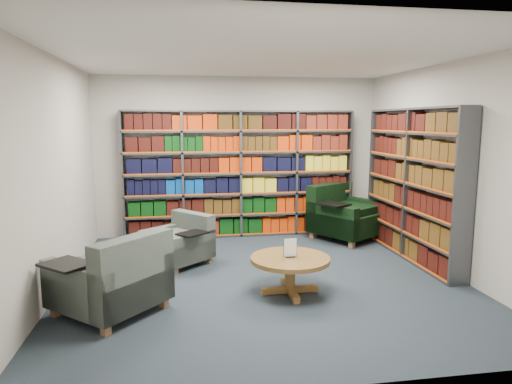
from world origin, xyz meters
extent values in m
cube|color=black|center=(0.00, 0.00, -0.01)|extent=(5.00, 5.00, 0.01)
cube|color=white|center=(0.00, 0.00, 2.80)|extent=(5.00, 5.00, 0.01)
cube|color=#B3ACA2|center=(0.00, 2.50, 1.40)|extent=(5.00, 0.01, 2.80)
cube|color=#B3ACA2|center=(0.00, -2.50, 1.40)|extent=(5.00, 0.01, 2.80)
cube|color=#B3ACA2|center=(-2.50, 0.00, 1.40)|extent=(0.01, 5.00, 2.80)
cube|color=#B3ACA2|center=(2.50, 0.00, 1.40)|extent=(0.01, 5.00, 2.80)
cube|color=#47494F|center=(0.00, 2.34, 1.10)|extent=(4.00, 0.28, 2.20)
cube|color=silver|center=(0.00, 2.47, 1.10)|extent=(4.00, 0.02, 2.20)
cube|color=#D84C0A|center=(0.00, 2.21, 1.10)|extent=(4.00, 0.01, 2.20)
cube|color=black|center=(0.00, 2.34, 0.18)|extent=(3.88, 0.21, 0.29)
cube|color=black|center=(0.00, 2.34, 0.54)|extent=(3.88, 0.21, 0.29)
cube|color=black|center=(0.00, 2.34, 0.91)|extent=(3.88, 0.21, 0.29)
cube|color=black|center=(0.00, 2.34, 1.28)|extent=(3.88, 0.21, 0.29)
cube|color=black|center=(0.00, 2.34, 1.64)|extent=(3.88, 0.21, 0.29)
cube|color=black|center=(0.00, 2.34, 2.01)|extent=(3.88, 0.21, 0.29)
cube|color=#47494F|center=(2.34, 0.60, 1.10)|extent=(0.28, 2.50, 2.20)
cube|color=silver|center=(2.47, 0.60, 1.10)|extent=(0.02, 2.50, 2.20)
cube|color=#D84C0A|center=(2.21, 0.60, 1.10)|extent=(0.02, 2.50, 2.20)
cube|color=black|center=(2.34, 0.60, 0.18)|extent=(0.21, 2.38, 0.29)
cube|color=black|center=(2.34, 0.60, 0.54)|extent=(0.21, 2.38, 0.29)
cube|color=#42290C|center=(2.34, 0.60, 0.91)|extent=(0.21, 2.38, 0.29)
cube|color=black|center=(2.34, 0.60, 1.28)|extent=(0.21, 2.38, 0.29)
cube|color=black|center=(2.34, 0.60, 1.64)|extent=(0.21, 2.38, 0.29)
cube|color=black|center=(2.34, 0.60, 2.01)|extent=(0.21, 2.38, 0.29)
cube|color=#012330|center=(-1.10, 0.82, 0.22)|extent=(1.09, 1.09, 0.27)
cube|color=#012330|center=(-0.87, 1.02, 0.40)|extent=(0.63, 0.70, 0.62)
cube|color=#012330|center=(-1.31, 1.07, 0.29)|extent=(0.66, 0.60, 0.41)
cube|color=#012330|center=(-0.89, 0.58, 0.29)|extent=(0.66, 0.60, 0.41)
cube|color=black|center=(-0.89, 0.52, 0.52)|extent=(0.48, 0.47, 0.02)
cube|color=brown|center=(-1.55, 0.86, 0.04)|extent=(0.08, 0.08, 0.09)
cube|color=brown|center=(-1.13, 0.38, 0.04)|extent=(0.08, 0.08, 0.09)
cube|color=brown|center=(-1.07, 1.27, 0.04)|extent=(0.08, 0.08, 0.09)
cube|color=brown|center=(-0.65, 0.79, 0.04)|extent=(0.08, 0.08, 0.09)
cube|color=black|center=(1.80, 1.80, 0.29)|extent=(1.40, 1.40, 0.36)
cube|color=black|center=(1.59, 2.13, 0.52)|extent=(0.98, 0.74, 0.81)
cube|color=black|center=(1.44, 1.57, 0.38)|extent=(0.68, 0.94, 0.54)
cube|color=black|center=(2.16, 2.03, 0.38)|extent=(0.68, 0.94, 0.54)
cube|color=black|center=(1.42, 1.49, 0.68)|extent=(0.59, 0.63, 0.03)
cube|color=brown|center=(1.67, 1.22, 0.06)|extent=(0.11, 0.11, 0.11)
cube|color=brown|center=(2.38, 1.67, 0.06)|extent=(0.11, 0.11, 0.11)
cube|color=brown|center=(1.22, 1.93, 0.06)|extent=(0.11, 0.11, 0.11)
cube|color=brown|center=(1.93, 2.38, 0.06)|extent=(0.11, 0.11, 0.11)
cube|color=#012330|center=(-1.80, -0.75, 0.28)|extent=(1.36, 1.36, 0.34)
cube|color=#012330|center=(-1.52, -1.00, 0.49)|extent=(0.80, 0.86, 0.77)
cube|color=#012330|center=(-1.53, -0.45, 0.36)|extent=(0.82, 0.75, 0.51)
cube|color=#012330|center=(-2.07, -1.06, 0.36)|extent=(0.82, 0.75, 0.51)
cube|color=black|center=(-2.15, -1.06, 0.64)|extent=(0.59, 0.59, 0.03)
cube|color=brown|center=(-1.83, -0.19, 0.05)|extent=(0.11, 0.11, 0.11)
cube|color=brown|center=(-2.36, -0.78, 0.05)|extent=(0.11, 0.11, 0.11)
cube|color=brown|center=(-1.24, -0.72, 0.05)|extent=(0.11, 0.11, 0.11)
cube|color=brown|center=(-1.77, -1.31, 0.05)|extent=(0.11, 0.11, 0.11)
cylinder|color=brown|center=(0.22, -0.54, 0.42)|extent=(0.94, 0.94, 0.05)
cylinder|color=brown|center=(0.22, -0.54, 0.21)|extent=(0.13, 0.13, 0.38)
cube|color=brown|center=(0.22, -0.54, 0.04)|extent=(0.68, 0.08, 0.06)
cube|color=brown|center=(0.22, -0.54, 0.04)|extent=(0.08, 0.68, 0.06)
cube|color=black|center=(0.22, -0.54, 0.45)|extent=(0.10, 0.05, 0.01)
cube|color=white|center=(0.22, -0.54, 0.56)|extent=(0.15, 0.01, 0.21)
cube|color=#145926|center=(0.22, -0.54, 0.56)|extent=(0.16, 0.00, 0.22)
camera|label=1|loc=(-1.01, -5.59, 2.02)|focal=32.00mm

